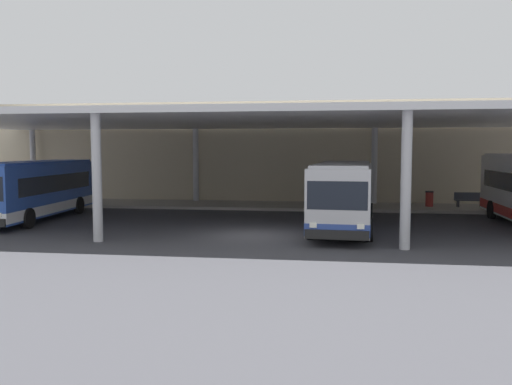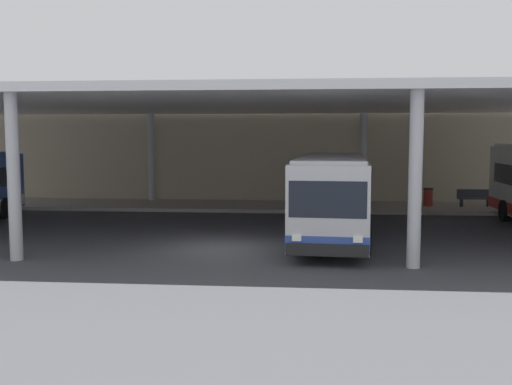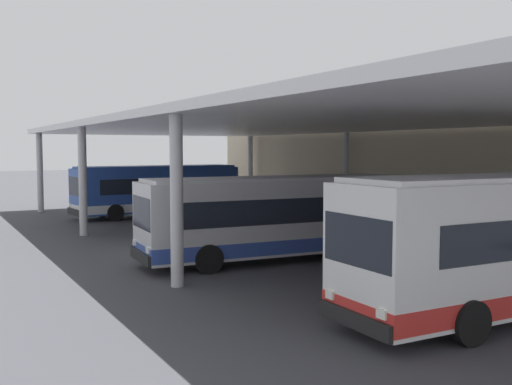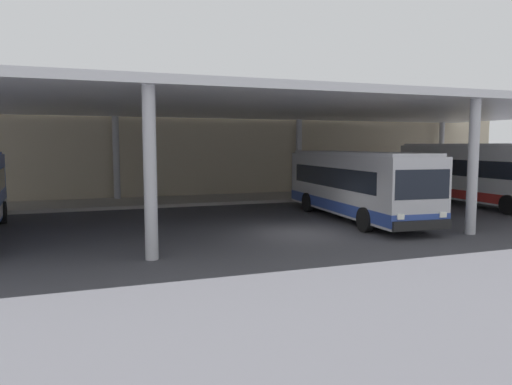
% 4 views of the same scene
% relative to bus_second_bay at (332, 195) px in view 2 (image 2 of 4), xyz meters
% --- Properties ---
extents(ground_plane, '(200.00, 200.00, 0.00)m').
position_rel_bus_second_bay_xyz_m(ground_plane, '(-3.95, -2.41, -1.66)').
color(ground_plane, '#3D3D42').
extents(platform_kerb, '(42.00, 4.50, 0.18)m').
position_rel_bus_second_bay_xyz_m(platform_kerb, '(-3.95, 9.34, -1.57)').
color(platform_kerb, '#A39E93').
rests_on(platform_kerb, ground).
extents(station_building_facade, '(48.00, 1.60, 7.19)m').
position_rel_bus_second_bay_xyz_m(station_building_facade, '(-3.95, 12.59, 1.94)').
color(station_building_facade, '#C1B293').
rests_on(station_building_facade, ground).
extents(canopy_shelter, '(40.00, 17.00, 5.55)m').
position_rel_bus_second_bay_xyz_m(canopy_shelter, '(-3.95, 3.09, 3.66)').
color(canopy_shelter, silver).
rests_on(canopy_shelter, ground).
extents(bus_second_bay, '(3.22, 10.67, 3.17)m').
position_rel_bus_second_bay_xyz_m(bus_second_bay, '(0.00, 0.00, 0.00)').
color(bus_second_bay, '#B7B7BC').
rests_on(bus_second_bay, ground).
extents(bench_waiting, '(1.80, 0.45, 0.92)m').
position_rel_bus_second_bay_xyz_m(bench_waiting, '(8.00, 9.40, -0.99)').
color(bench_waiting, '#383D47').
rests_on(bench_waiting, platform_kerb).
extents(trash_bin, '(0.52, 0.52, 0.98)m').
position_rel_bus_second_bay_xyz_m(trash_bin, '(5.58, 9.48, -0.98)').
color(trash_bin, maroon).
rests_on(trash_bin, platform_kerb).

